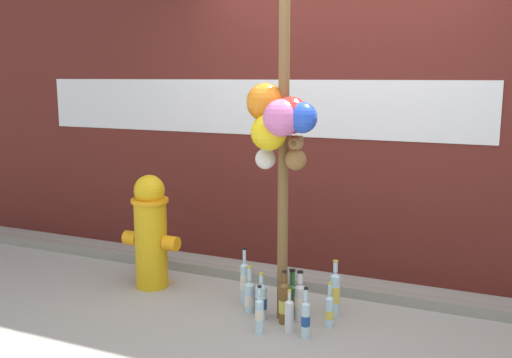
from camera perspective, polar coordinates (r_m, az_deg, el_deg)
name	(u,v)px	position (r m, az deg, el deg)	size (l,w,h in m)	color
ground_plane	(285,335)	(3.92, 2.87, -15.20)	(14.00, 14.00, 0.00)	#9E9B93
building_wall	(347,72)	(4.88, 9.03, 10.45)	(10.00, 0.21, 3.42)	#561E19
curb_strip	(324,286)	(4.65, 6.71, -10.53)	(8.00, 0.12, 0.08)	gray
memorial_post	(281,90)	(3.76, 2.46, 8.79)	(0.57, 0.39, 3.01)	brown
fire_hydrant	(151,231)	(4.67, -10.39, -5.09)	(0.49, 0.30, 0.91)	gold
bottle_0	(300,300)	(4.09, 4.37, -11.86)	(0.08, 0.08, 0.35)	silver
bottle_1	(245,281)	(4.36, -1.14, -10.09)	(0.06, 0.06, 0.43)	#B2DBEA
bottle_2	(284,303)	(4.03, 2.80, -12.14)	(0.07, 0.07, 0.38)	brown
bottle_3	(250,296)	(4.22, -0.62, -11.49)	(0.08, 0.08, 0.34)	#B2DBEA
bottle_4	(289,315)	(3.92, 3.31, -13.27)	(0.06, 0.06, 0.30)	silver
bottle_5	(292,297)	(4.21, 3.60, -11.61)	(0.08, 0.08, 0.33)	#337038
bottle_6	(306,318)	(3.84, 4.94, -13.58)	(0.06, 0.06, 0.34)	#B2DBEA
bottle_7	(335,293)	(4.18, 7.82, -11.12)	(0.08, 0.08, 0.41)	#B2DBEA
bottle_8	(259,314)	(3.89, 0.34, -13.25)	(0.06, 0.06, 0.33)	#B2DBEA
bottle_9	(329,311)	(4.02, 7.27, -12.80)	(0.06, 0.06, 0.32)	#B2DBEA
bottle_10	(261,300)	(4.11, 0.53, -11.94)	(0.08, 0.08, 0.33)	#B2DBEA
litter_0	(169,281)	(4.89, -8.57, -9.99)	(0.11, 0.07, 0.01)	tan
litter_1	(297,304)	(4.39, 4.06, -12.29)	(0.09, 0.08, 0.01)	silver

